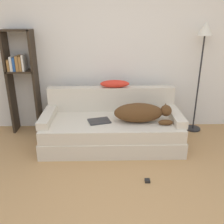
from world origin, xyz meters
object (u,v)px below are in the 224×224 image
floor_lamp (203,47)px  laptop (99,121)px  dog (141,113)px  throw_pillow (115,84)px  bookshelf (21,76)px  power_adapter (147,181)px  couch (112,132)px

floor_lamp → laptop: bearing=-160.0°
laptop → floor_lamp: bearing=4.1°
dog → throw_pillow: 0.64m
throw_pillow → floor_lamp: (1.31, 0.12, 0.51)m
dog → bookshelf: 1.91m
bookshelf → power_adapter: bearing=-39.1°
floor_lamp → couch: bearing=-160.4°
dog → power_adapter: bearing=-90.9°
bookshelf → power_adapter: bookshelf is taller
laptop → couch: bearing=7.1°
floor_lamp → power_adapter: floor_lamp is taller
floor_lamp → throw_pillow: bearing=-174.7°
floor_lamp → power_adapter: (-0.98, -1.38, -1.32)m
couch → floor_lamp: (1.36, 0.49, 1.14)m
dog → throw_pillow: (-0.35, 0.46, 0.29)m
bookshelf → couch: bearing=-21.1°
couch → throw_pillow: 0.73m
throw_pillow → couch: bearing=-98.2°
power_adapter → couch: bearing=113.2°
laptop → floor_lamp: (1.54, 0.56, 0.93)m
dog → laptop: 0.59m
throw_pillow → laptop: bearing=-117.6°
bookshelf → power_adapter: 2.44m
power_adapter → laptop: bearing=124.4°
couch → laptop: (-0.18, -0.08, 0.21)m
dog → floor_lamp: (0.96, 0.58, 0.80)m
power_adapter → throw_pillow: bearing=104.8°
couch → dog: dog is taller
couch → laptop: laptop is taller
floor_lamp → power_adapter: 2.15m
dog → bookshelf: size_ratio=0.50×
couch → bookshelf: size_ratio=1.23×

